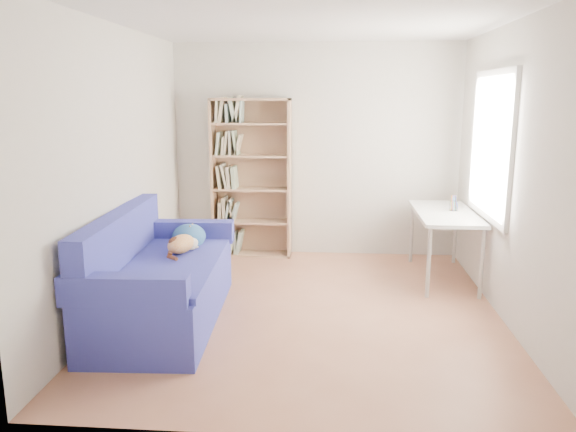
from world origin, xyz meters
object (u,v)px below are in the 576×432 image
Objects in this scene: bookshelf at (252,185)px; sofa at (159,281)px; pen_cup at (454,205)px; desk at (445,218)px.

sofa is at bearing -103.69° from bookshelf.
pen_cup is (2.83, 1.44, 0.45)m from sofa.
bookshelf is 2.42m from pen_cup.
bookshelf is 1.45× the size of desk.
bookshelf reaches higher than pen_cup.
sofa reaches higher than pen_cup.
desk is at bearing -19.23° from bookshelf.
sofa is 3.08m from desk.
desk is at bearing 24.21° from sofa.
sofa is 1.04× the size of bookshelf.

